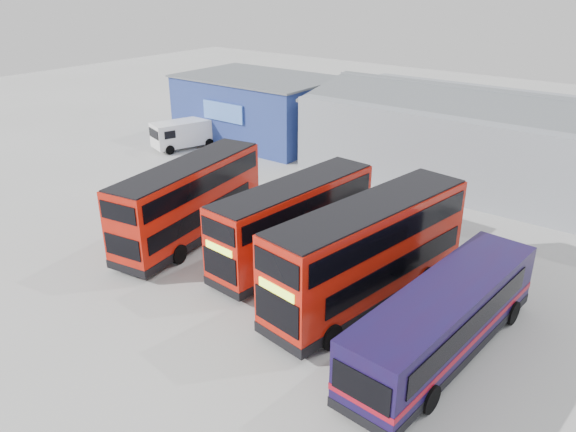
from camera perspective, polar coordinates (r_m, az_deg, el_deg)
The scene contains 8 objects.
ground_plane at distance 25.95m, azimuth -4.99°, elevation -6.01°, with size 120.00×120.00×0.00m, color #A7A7A1.
office_block at distance 46.46m, azimuth -3.07°, elevation 10.92°, with size 12.30×8.32×5.12m.
maintenance_shed at distance 38.60m, azimuth 25.06°, elevation 6.10°, with size 30.50×12.00×5.89m.
double_decker_left at distance 28.85m, azimuth -9.95°, elevation 1.36°, with size 3.72×9.86×4.08m.
double_decker_centre at distance 26.25m, azimuth 0.61°, elevation -0.75°, with size 3.00×9.45×3.94m.
double_decker_right at distance 23.23m, azimuth 8.22°, elevation -3.82°, with size 4.00×10.61×4.39m.
single_decker_blue at distance 21.00m, azimuth 15.58°, elevation -10.29°, with size 3.18×10.46×2.79m.
panel_van at distance 44.92m, azimuth -10.53°, elevation 8.29°, with size 3.40×5.24×2.14m.
Camera 1 is at (15.42, -16.48, 12.82)m, focal length 35.00 mm.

